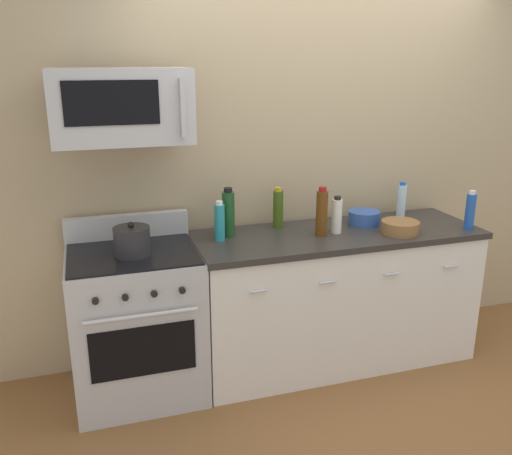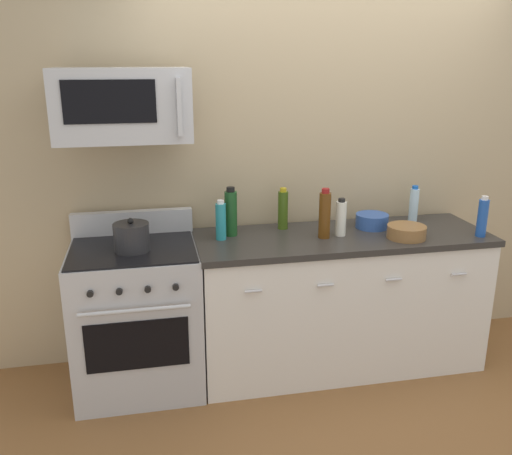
% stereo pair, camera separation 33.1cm
% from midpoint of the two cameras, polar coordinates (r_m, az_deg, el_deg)
% --- Properties ---
extents(ground_plane, '(5.97, 5.97, 0.00)m').
position_cam_midpoint_polar(ground_plane, '(3.94, 5.54, -13.33)').
color(ground_plane, brown).
extents(back_wall, '(4.97, 0.10, 2.70)m').
position_cam_midpoint_polar(back_wall, '(3.83, 3.73, 7.43)').
color(back_wall, tan).
rests_on(back_wall, ground_plane).
extents(counter_unit, '(1.88, 0.66, 0.92)m').
position_cam_midpoint_polar(counter_unit, '(3.73, 5.75, -7.23)').
color(counter_unit, silver).
rests_on(counter_unit, ground_plane).
extents(range_oven, '(0.76, 0.69, 1.07)m').
position_cam_midpoint_polar(range_oven, '(3.47, -14.99, -9.57)').
color(range_oven, '#B7BABF').
rests_on(range_oven, ground_plane).
extents(microwave, '(0.74, 0.44, 0.40)m').
position_cam_midpoint_polar(microwave, '(3.17, -16.84, 12.00)').
color(microwave, '#B7BABF').
extents(bottle_soda_blue, '(0.06, 0.06, 0.26)m').
position_cam_midpoint_polar(bottle_soda_blue, '(3.78, 19.10, 1.59)').
color(bottle_soda_blue, '#1E4CA5').
rests_on(bottle_soda_blue, countertop_slab).
extents(bottle_dish_soap, '(0.06, 0.06, 0.25)m').
position_cam_midpoint_polar(bottle_dish_soap, '(3.37, -6.63, 0.54)').
color(bottle_dish_soap, teal).
rests_on(bottle_dish_soap, countertop_slab).
extents(bottle_vinegar_white, '(0.07, 0.07, 0.24)m').
position_cam_midpoint_polar(bottle_vinegar_white, '(3.51, 5.75, 1.20)').
color(bottle_vinegar_white, silver).
rests_on(bottle_vinegar_white, countertop_slab).
extents(bottle_olive_oil, '(0.07, 0.07, 0.28)m').
position_cam_midpoint_polar(bottle_olive_oil, '(3.60, -0.32, 1.92)').
color(bottle_olive_oil, '#385114').
rests_on(bottle_olive_oil, countertop_slab).
extents(bottle_wine_amber, '(0.07, 0.07, 0.32)m').
position_cam_midpoint_polar(bottle_wine_amber, '(3.44, 4.14, 1.51)').
color(bottle_wine_amber, '#59330F').
rests_on(bottle_wine_amber, countertop_slab).
extents(bottle_water_clear, '(0.06, 0.06, 0.25)m').
position_cam_midpoint_polar(bottle_water_clear, '(3.97, 12.63, 2.77)').
color(bottle_water_clear, silver).
rests_on(bottle_water_clear, countertop_slab).
extents(bottle_wine_green, '(0.08, 0.08, 0.31)m').
position_cam_midpoint_polar(bottle_wine_green, '(3.44, -5.65, 1.43)').
color(bottle_wine_green, '#19471E').
rests_on(bottle_wine_green, countertop_slab).
extents(bowl_blue_mixing, '(0.22, 0.22, 0.09)m').
position_cam_midpoint_polar(bowl_blue_mixing, '(3.74, 8.72, 1.03)').
color(bowl_blue_mixing, '#2D519E').
rests_on(bowl_blue_mixing, countertop_slab).
extents(bowl_wooden_salad, '(0.24, 0.24, 0.08)m').
position_cam_midpoint_polar(bowl_wooden_salad, '(3.59, 12.25, 0.03)').
color(bowl_wooden_salad, brown).
rests_on(bowl_wooden_salad, countertop_slab).
extents(stockpot, '(0.21, 0.21, 0.20)m').
position_cam_midpoint_polar(stockpot, '(3.22, -15.67, -1.42)').
color(stockpot, '#262628').
rests_on(stockpot, range_oven).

